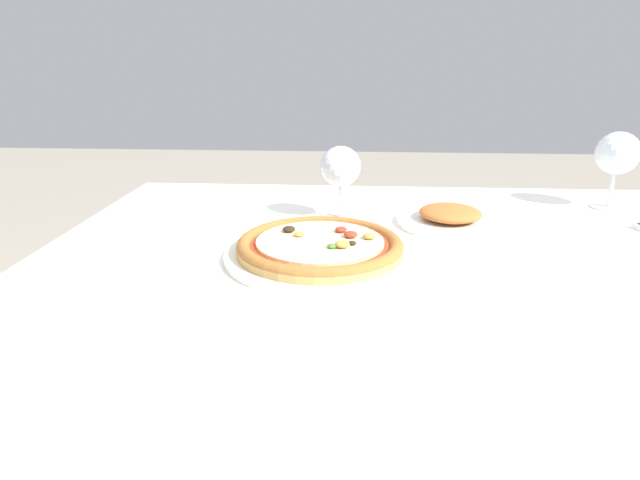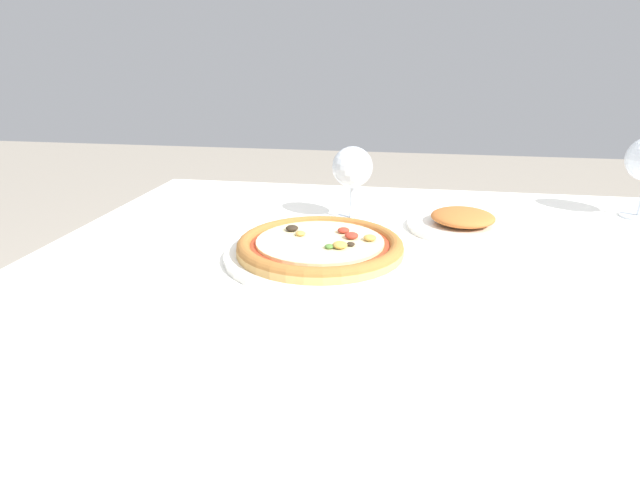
% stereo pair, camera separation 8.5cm
% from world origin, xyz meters
% --- Properties ---
extents(dining_table, '(1.30, 1.02, 0.70)m').
position_xyz_m(dining_table, '(0.00, 0.00, 0.62)').
color(dining_table, '#997047').
rests_on(dining_table, ground_plane).
extents(pizza_plate, '(0.31, 0.31, 0.04)m').
position_xyz_m(pizza_plate, '(-0.18, 0.02, 0.72)').
color(pizza_plate, white).
rests_on(pizza_plate, dining_table).
extents(fork, '(0.04, 0.17, 0.00)m').
position_xyz_m(fork, '(-0.48, 0.00, 0.70)').
color(fork, silver).
rests_on(fork, dining_table).
extents(wine_glass_far_left, '(0.09, 0.09, 0.16)m').
position_xyz_m(wine_glass_far_left, '(0.41, 0.35, 0.82)').
color(wine_glass_far_left, silver).
rests_on(wine_glass_far_left, dining_table).
extents(wine_glass_far_right, '(0.08, 0.08, 0.14)m').
position_xyz_m(wine_glass_far_right, '(-0.15, 0.23, 0.80)').
color(wine_glass_far_right, silver).
rests_on(wine_glass_far_right, dining_table).
extents(side_plate, '(0.20, 0.20, 0.04)m').
position_xyz_m(side_plate, '(0.06, 0.21, 0.72)').
color(side_plate, white).
rests_on(side_plate, dining_table).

